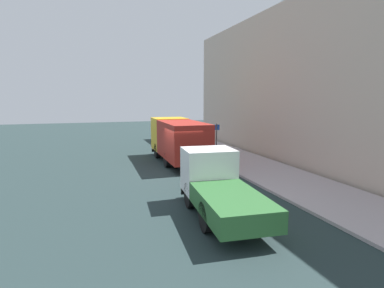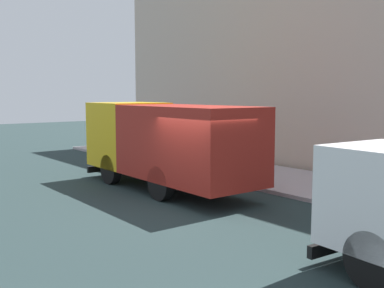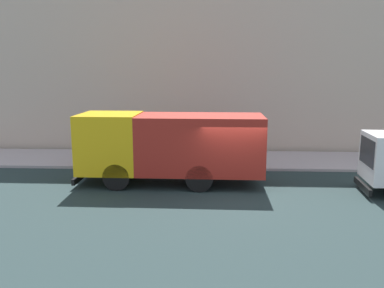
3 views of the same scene
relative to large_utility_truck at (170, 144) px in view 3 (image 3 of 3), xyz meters
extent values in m
plane|color=#223232|center=(-0.82, -2.52, -1.63)|extent=(80.00, 80.00, 0.00)
cube|color=#AFA3A6|center=(4.18, -2.52, -1.57)|extent=(4.01, 30.00, 0.12)
cube|color=#C5AE9D|center=(6.69, -2.52, 3.56)|extent=(0.50, 30.00, 10.37)
cube|color=gold|center=(0.03, 2.43, 0.05)|extent=(2.38, 2.36, 2.32)
cube|color=black|center=(0.05, 3.57, 0.33)|extent=(1.98, 0.09, 1.30)
cube|color=maroon|center=(-0.02, -1.21, 0.03)|extent=(2.42, 4.98, 2.28)
cube|color=black|center=(0.05, 3.65, -1.34)|extent=(2.26, 0.15, 0.24)
cylinder|color=black|center=(-1.00, 1.98, -1.11)|extent=(0.31, 1.04, 1.04)
cylinder|color=black|center=(1.05, 1.95, -1.11)|extent=(0.31, 1.04, 1.04)
cylinder|color=black|center=(-1.04, -1.20, -1.11)|extent=(0.31, 1.04, 1.04)
cylinder|color=black|center=(1.01, -1.22, -1.11)|extent=(0.31, 1.04, 1.04)
cube|color=black|center=(-0.95, -7.40, -0.03)|extent=(1.67, 0.19, 0.99)
cube|color=black|center=(-0.95, -7.32, -1.35)|extent=(1.91, 0.27, 0.24)
cylinder|color=#403F51|center=(3.11, 3.32, -1.05)|extent=(0.33, 0.33, 0.91)
cylinder|color=#2B568E|center=(3.11, 3.32, -0.27)|extent=(0.45, 0.45, 0.65)
sphere|color=#8C6E51|center=(3.11, 3.32, 0.16)|extent=(0.21, 0.21, 0.21)
cylinder|color=#5A474B|center=(2.91, 4.65, -1.06)|extent=(0.33, 0.33, 0.88)
cylinder|color=maroon|center=(2.91, 4.65, -0.31)|extent=(0.44, 0.44, 0.62)
sphere|color=brown|center=(2.91, 4.65, 0.10)|extent=(0.20, 0.20, 0.20)
cone|color=orange|center=(2.56, 4.69, -1.20)|extent=(0.42, 0.42, 0.60)
cylinder|color=#4C5156|center=(2.48, -0.70, -0.26)|extent=(0.08, 0.08, 2.48)
cube|color=blue|center=(2.48, -0.68, 0.73)|extent=(0.44, 0.03, 0.36)
camera|label=1|loc=(-5.50, -19.71, 2.67)|focal=28.98mm
camera|label=2|loc=(-8.57, -12.24, 1.54)|focal=42.68mm
camera|label=3|loc=(-15.40, -1.61, 2.89)|focal=36.75mm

